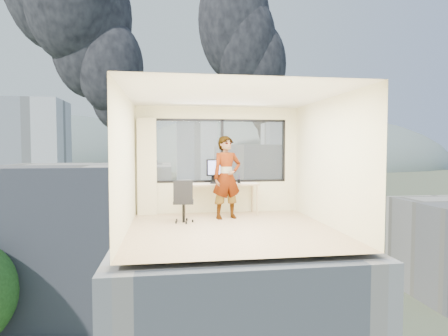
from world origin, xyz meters
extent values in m
cube|color=#D5AC8A|center=(0.00, 0.00, 0.00)|extent=(4.00, 4.00, 0.01)
cube|color=white|center=(0.00, 0.00, 2.60)|extent=(4.00, 4.00, 0.01)
cube|color=#F8F1C0|center=(0.00, -2.00, 1.30)|extent=(4.00, 0.01, 2.60)
cube|color=#F8F1C0|center=(-2.00, 0.00, 1.30)|extent=(0.01, 4.00, 2.60)
cube|color=#F8F1C0|center=(2.00, 0.00, 1.30)|extent=(0.01, 4.00, 2.60)
cube|color=beige|center=(-1.72, 1.88, 1.15)|extent=(0.45, 0.14, 2.30)
cube|color=tan|center=(0.00, 1.66, 0.38)|extent=(1.80, 0.60, 0.75)
imported|color=#2D2D33|center=(0.08, 1.14, 0.93)|extent=(0.77, 0.60, 1.86)
cube|color=white|center=(-0.80, 1.88, 0.78)|extent=(0.32, 0.28, 0.07)
cube|color=black|center=(0.10, 1.60, 0.76)|extent=(0.12, 0.05, 0.01)
cylinder|color=black|center=(0.45, 1.60, 0.80)|extent=(0.09, 0.09, 0.10)
ellipsoid|color=#0E5452|center=(0.20, 1.86, 0.86)|extent=(0.30, 0.19, 0.22)
cube|color=#515B3D|center=(0.00, 120.00, -14.00)|extent=(400.00, 400.00, 0.04)
cube|color=beige|center=(-9.00, 30.00, -7.00)|extent=(16.00, 12.00, 14.00)
cube|color=beige|center=(12.00, 38.00, -6.00)|extent=(14.00, 13.00, 16.00)
cube|color=silver|center=(-35.00, 95.00, 0.00)|extent=(14.00, 14.00, 28.00)
cube|color=silver|center=(8.00, 120.00, 1.00)|extent=(13.00, 13.00, 30.00)
cube|color=silver|center=(45.00, 140.00, -1.00)|extent=(15.00, 15.00, 26.00)
cube|color=silver|center=(-60.00, 150.00, -3.00)|extent=(16.00, 14.00, 22.00)
ellipsoid|color=slate|center=(-120.00, 320.00, -14.00)|extent=(288.00, 216.00, 90.00)
ellipsoid|color=slate|center=(100.00, 320.00, -14.00)|extent=(300.00, 220.00, 96.00)
camera|label=1|loc=(-1.20, -7.12, 1.58)|focal=29.87mm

